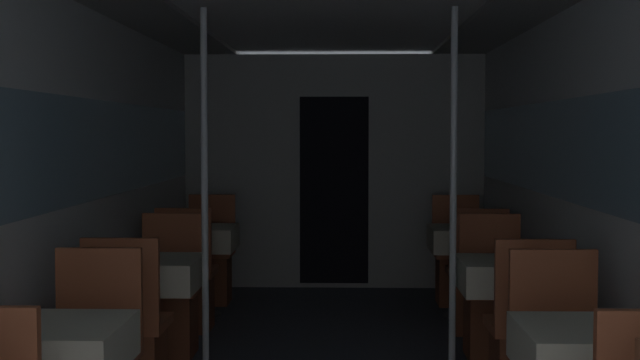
# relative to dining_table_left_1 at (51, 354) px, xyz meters

# --- Properties ---
(wall_left) EXTENTS (0.05, 9.92, 2.18)m
(wall_left) POSITION_rel_dining_table_left_1_xyz_m (-0.37, 1.13, 0.53)
(wall_left) COLOR silver
(wall_left) RESTS_ON ground_plane
(wall_right) EXTENTS (0.05, 9.92, 2.18)m
(wall_right) POSITION_rel_dining_table_left_1_xyz_m (2.47, 1.13, 0.53)
(wall_right) COLOR silver
(wall_right) RESTS_ON ground_plane
(bulkhead_far) EXTENTS (2.78, 0.09, 2.18)m
(bulkhead_far) POSITION_rel_dining_table_left_1_xyz_m (1.05, 4.92, 0.49)
(bulkhead_far) COLOR #A8A8A3
(bulkhead_far) RESTS_ON ground_plane
(dining_table_left_1) EXTENTS (0.57, 0.57, 0.71)m
(dining_table_left_1) POSITION_rel_dining_table_left_1_xyz_m (0.00, 0.00, 0.00)
(dining_table_left_1) COLOR #4C4C51
(dining_table_left_1) RESTS_ON ground_plane
(dining_table_left_2) EXTENTS (0.57, 0.57, 0.71)m
(dining_table_left_2) POSITION_rel_dining_table_left_1_xyz_m (0.00, 1.79, 0.00)
(dining_table_left_2) COLOR #4C4C51
(dining_table_left_2) RESTS_ON ground_plane
(chair_left_near_2) EXTENTS (0.40, 0.40, 0.91)m
(chair_left_near_2) POSITION_rel_dining_table_left_1_xyz_m (0.00, 1.25, -0.30)
(chair_left_near_2) COLOR brown
(chair_left_near_2) RESTS_ON ground_plane
(chair_left_far_2) EXTENTS (0.40, 0.40, 0.91)m
(chair_left_far_2) POSITION_rel_dining_table_left_1_xyz_m (0.00, 2.33, -0.30)
(chair_left_far_2) COLOR brown
(chair_left_far_2) RESTS_ON ground_plane
(support_pole_left_2) EXTENTS (0.04, 0.04, 2.18)m
(support_pole_left_2) POSITION_rel_dining_table_left_1_xyz_m (0.33, 1.79, 0.50)
(support_pole_left_2) COLOR silver
(support_pole_left_2) RESTS_ON ground_plane
(dining_table_left_3) EXTENTS (0.57, 0.57, 0.71)m
(dining_table_left_3) POSITION_rel_dining_table_left_1_xyz_m (0.00, 3.57, 0.00)
(dining_table_left_3) COLOR #4C4C51
(dining_table_left_3) RESTS_ON ground_plane
(chair_left_near_3) EXTENTS (0.40, 0.40, 0.91)m
(chair_left_near_3) POSITION_rel_dining_table_left_1_xyz_m (0.00, 3.03, -0.30)
(chair_left_near_3) COLOR brown
(chair_left_near_3) RESTS_ON ground_plane
(chair_left_far_3) EXTENTS (0.40, 0.40, 0.91)m
(chair_left_far_3) POSITION_rel_dining_table_left_1_xyz_m (0.00, 4.11, -0.30)
(chair_left_far_3) COLOR brown
(chair_left_far_3) RESTS_ON ground_plane
(dining_table_right_1) EXTENTS (0.57, 0.57, 0.71)m
(dining_table_right_1) POSITION_rel_dining_table_left_1_xyz_m (2.11, 0.00, 0.00)
(dining_table_right_1) COLOR #4C4C51
(dining_table_right_1) RESTS_ON ground_plane
(dining_table_right_2) EXTENTS (0.57, 0.57, 0.71)m
(dining_table_right_2) POSITION_rel_dining_table_left_1_xyz_m (2.11, 1.79, 0.00)
(dining_table_right_2) COLOR #4C4C51
(dining_table_right_2) RESTS_ON ground_plane
(chair_right_near_2) EXTENTS (0.40, 0.40, 0.91)m
(chair_right_near_2) POSITION_rel_dining_table_left_1_xyz_m (2.11, 1.25, -0.30)
(chair_right_near_2) COLOR brown
(chair_right_near_2) RESTS_ON ground_plane
(chair_right_far_2) EXTENTS (0.40, 0.40, 0.91)m
(chair_right_far_2) POSITION_rel_dining_table_left_1_xyz_m (2.11, 2.33, -0.30)
(chair_right_far_2) COLOR brown
(chair_right_far_2) RESTS_ON ground_plane
(support_pole_right_2) EXTENTS (0.04, 0.04, 2.18)m
(support_pole_right_2) POSITION_rel_dining_table_left_1_xyz_m (1.78, 1.79, 0.50)
(support_pole_right_2) COLOR silver
(support_pole_right_2) RESTS_ON ground_plane
(dining_table_right_3) EXTENTS (0.57, 0.57, 0.71)m
(dining_table_right_3) POSITION_rel_dining_table_left_1_xyz_m (2.11, 3.57, 0.00)
(dining_table_right_3) COLOR #4C4C51
(dining_table_right_3) RESTS_ON ground_plane
(chair_right_near_3) EXTENTS (0.40, 0.40, 0.91)m
(chair_right_near_3) POSITION_rel_dining_table_left_1_xyz_m (2.11, 3.03, -0.30)
(chair_right_near_3) COLOR brown
(chair_right_near_3) RESTS_ON ground_plane
(chair_right_far_3) EXTENTS (0.40, 0.40, 0.91)m
(chair_right_far_3) POSITION_rel_dining_table_left_1_xyz_m (2.11, 4.11, -0.30)
(chair_right_far_3) COLOR brown
(chair_right_far_3) RESTS_ON ground_plane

